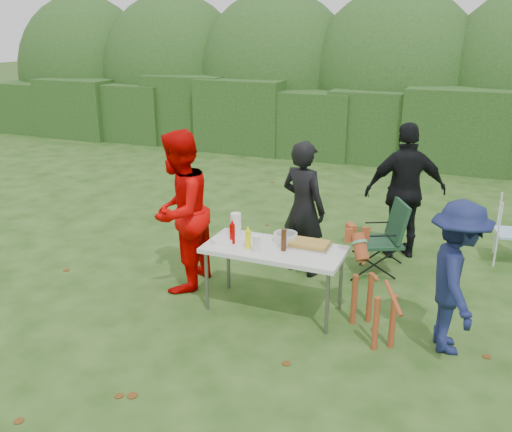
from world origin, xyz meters
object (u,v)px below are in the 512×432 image
at_px(person_cook, 303,209).
at_px(ketchup_bottle, 232,234).
at_px(dog, 374,292).
at_px(camping_chair, 379,238).
at_px(paper_towel_roll, 236,224).
at_px(mustard_bottle, 248,239).
at_px(person_red_jacket, 179,212).
at_px(child, 456,278).
at_px(beer_bottle, 284,240).
at_px(folding_table, 274,252).
at_px(person_black_puffy, 405,191).

bearing_deg(person_cook, ketchup_bottle, 88.39).
xyz_separation_m(dog, camping_chair, (-0.22, 1.53, -0.01)).
height_order(ketchup_bottle, paper_towel_roll, paper_towel_roll).
bearing_deg(ketchup_bottle, mustard_bottle, -15.84).
distance_m(person_red_jacket, mustard_bottle, 1.01).
distance_m(mustard_bottle, paper_towel_roll, 0.41).
bearing_deg(mustard_bottle, child, 1.22).
bearing_deg(paper_towel_roll, mustard_bottle, -47.45).
height_order(mustard_bottle, paper_towel_roll, paper_towel_roll).
bearing_deg(ketchup_bottle, person_red_jacket, 166.39).
relative_size(dog, paper_towel_roll, 3.91).
relative_size(child, beer_bottle, 6.26).
distance_m(folding_table, beer_bottle, 0.22).
bearing_deg(beer_bottle, person_cook, 97.16).
distance_m(camping_chair, paper_towel_roll, 1.92).
xyz_separation_m(person_black_puffy, ketchup_bottle, (-1.54, -2.15, -0.07)).
bearing_deg(person_red_jacket, person_black_puffy, 127.36).
bearing_deg(person_cook, dog, 153.51).
xyz_separation_m(child, ketchup_bottle, (-2.31, 0.02, 0.10)).
bearing_deg(ketchup_bottle, dog, -2.12).
height_order(folding_table, camping_chair, camping_chair).
bearing_deg(ketchup_bottle, beer_bottle, 1.99).
relative_size(folding_table, person_black_puffy, 0.82).
height_order(child, mustard_bottle, child).
xyz_separation_m(ketchup_bottle, beer_bottle, (0.58, 0.02, 0.01)).
relative_size(person_red_jacket, ketchup_bottle, 8.64).
xyz_separation_m(person_red_jacket, camping_chair, (2.11, 1.29, -0.48)).
distance_m(folding_table, mustard_bottle, 0.32).
bearing_deg(mustard_bottle, beer_bottle, 12.08).
relative_size(person_cook, person_red_jacket, 0.90).
xyz_separation_m(folding_table, dog, (1.11, -0.12, -0.20)).
bearing_deg(person_cook, person_red_jacket, 57.91).
relative_size(person_black_puffy, dog, 1.80).
distance_m(person_red_jacket, paper_towel_roll, 0.70).
distance_m(dog, beer_bottle, 1.06).
distance_m(person_black_puffy, dog, 2.25).
relative_size(camping_chair, paper_towel_roll, 3.64).
xyz_separation_m(dog, beer_bottle, (-0.99, 0.08, 0.38)).
height_order(person_cook, camping_chair, person_cook).
xyz_separation_m(camping_chair, mustard_bottle, (-1.14, -1.53, 0.37)).
xyz_separation_m(folding_table, ketchup_bottle, (-0.46, -0.06, 0.16)).
xyz_separation_m(dog, ketchup_bottle, (-1.57, 0.06, 0.37)).
bearing_deg(person_black_puffy, dog, 68.15).
distance_m(person_cook, paper_towel_roll, 1.02).
height_order(person_black_puffy, beer_bottle, person_black_puffy).
distance_m(person_red_jacket, child, 3.09).
relative_size(folding_table, ketchup_bottle, 6.82).
xyz_separation_m(person_cook, person_red_jacket, (-1.21, -0.94, 0.10)).
bearing_deg(mustard_bottle, camping_chair, 53.36).
distance_m(folding_table, paper_towel_roll, 0.59).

